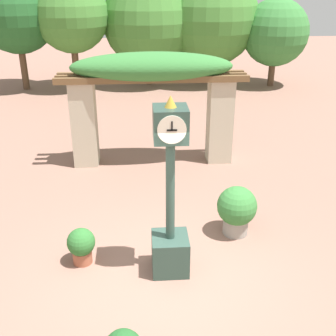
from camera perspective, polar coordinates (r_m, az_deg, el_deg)
ground_plane at (r=7.01m, az=-0.43°, el=-14.89°), size 60.00×60.00×0.00m
pedestal_clock at (r=6.57m, az=0.31°, el=-5.32°), size 0.59×0.59×2.96m
pergola at (r=10.51m, az=-2.16°, el=11.19°), size 4.65×1.20×2.83m
potted_plant_near_left at (r=7.32m, az=-11.66°, el=-10.14°), size 0.48×0.48×0.65m
potted_plant_near_right at (r=7.94m, az=9.29°, el=-5.48°), size 0.74×0.74×0.96m
tree_line at (r=18.99m, az=-2.03°, el=19.48°), size 13.83×4.41×4.90m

